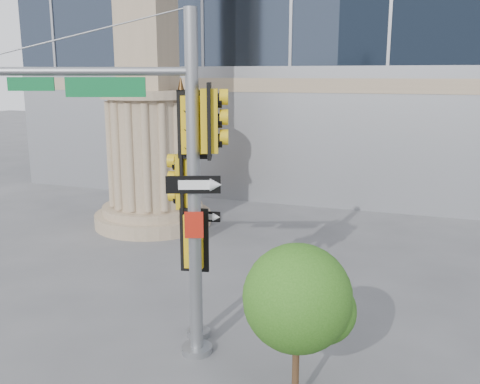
% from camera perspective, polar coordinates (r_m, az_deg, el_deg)
% --- Properties ---
extents(ground, '(120.00, 120.00, 0.00)m').
position_cam_1_polar(ground, '(10.96, -4.05, -18.73)').
color(ground, '#545456').
rests_on(ground, ground).
extents(monument, '(4.40, 4.40, 16.60)m').
position_cam_1_polar(monument, '(20.13, -9.75, 11.86)').
color(monument, gray).
rests_on(monument, ground).
extents(main_signal_pole, '(5.08, 2.31, 6.87)m').
position_cam_1_polar(main_signal_pole, '(10.45, -11.84, 4.41)').
color(main_signal_pole, slate).
rests_on(main_signal_pole, ground).
extents(secondary_signal_pole, '(1.00, 0.72, 5.45)m').
position_cam_1_polar(secondary_signal_pole, '(11.10, -5.13, -0.44)').
color(secondary_signal_pole, slate).
rests_on(secondary_signal_pole, ground).
extents(street_tree, '(1.89, 1.84, 2.94)m').
position_cam_1_polar(street_tree, '(9.18, 6.36, -11.64)').
color(street_tree, gray).
rests_on(street_tree, ground).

